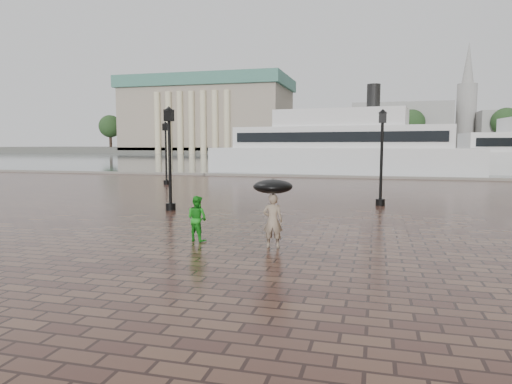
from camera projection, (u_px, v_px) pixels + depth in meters
ground at (230, 290)px, 9.06m from camera, size 300.00×300.00×0.00m
harbour_water at (363, 158)px, 97.56m from camera, size 240.00×240.00×0.00m
quay_edge at (343, 178)px, 39.84m from camera, size 80.00×0.60×0.30m
far_shore at (368, 150)px, 162.86m from camera, size 300.00×60.00×2.00m
museum at (208, 113)px, 160.65m from camera, size 57.00×32.50×26.00m
far_trees at (368, 124)px, 140.83m from camera, size 188.00×8.00×13.50m
street_lamps at (229, 155)px, 24.84m from camera, size 15.44×12.44×4.40m
adult_pedestrian at (273, 221)px, 12.72m from camera, size 0.59×0.41×1.53m
child_pedestrian at (197, 218)px, 13.65m from camera, size 0.80×0.71×1.36m
ferry_near at (340, 147)px, 45.99m from camera, size 27.24×9.78×8.74m
umbrella at (273, 187)px, 12.62m from camera, size 1.10×1.10×1.10m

